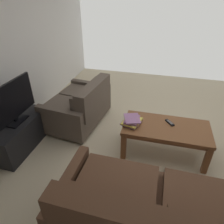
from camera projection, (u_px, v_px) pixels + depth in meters
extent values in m
cube|color=beige|center=(169.00, 143.00, 3.19)|extent=(5.11, 5.69, 0.01)
cube|color=silver|center=(7.00, 49.00, 3.04)|extent=(0.12, 5.69, 2.58)
cylinder|color=black|center=(96.00, 187.00, 2.45)|extent=(0.05, 0.05, 0.06)
cube|color=brown|center=(155.00, 221.00, 1.87)|extent=(1.60, 0.88, 0.40)
cube|color=brown|center=(208.00, 215.00, 1.66)|extent=(0.75, 0.77, 0.10)
cube|color=brown|center=(114.00, 192.00, 1.84)|extent=(0.75, 0.77, 0.10)
cube|color=brown|center=(105.00, 210.00, 1.54)|extent=(0.72, 0.13, 0.36)
cube|color=brown|center=(70.00, 195.00, 2.02)|extent=(0.12, 0.86, 0.56)
cylinder|color=black|center=(74.00, 106.00, 4.10)|extent=(0.06, 0.06, 0.06)
cylinder|color=black|center=(50.00, 128.00, 3.46)|extent=(0.06, 0.06, 0.06)
cylinder|color=black|center=(104.00, 112.00, 3.90)|extent=(0.06, 0.06, 0.06)
cylinder|color=black|center=(85.00, 137.00, 3.26)|extent=(0.06, 0.06, 0.06)
cube|color=brown|center=(78.00, 111.00, 3.57)|extent=(0.90, 1.05, 0.34)
cube|color=brown|center=(82.00, 93.00, 3.65)|extent=(0.74, 0.53, 0.10)
cube|color=brown|center=(68.00, 106.00, 3.27)|extent=(0.74, 0.53, 0.10)
cube|color=brown|center=(94.00, 96.00, 3.29)|extent=(0.29, 0.98, 0.44)
cube|color=brown|center=(94.00, 89.00, 3.51)|extent=(0.17, 0.45, 0.31)
cube|color=brown|center=(81.00, 102.00, 3.13)|extent=(0.17, 0.45, 0.31)
cube|color=brown|center=(91.00, 94.00, 3.96)|extent=(0.79, 0.19, 0.50)
cube|color=brown|center=(60.00, 124.00, 3.11)|extent=(0.79, 0.19, 0.50)
cube|color=brown|center=(166.00, 128.00, 2.78)|extent=(1.17, 0.60, 0.04)
cube|color=brown|center=(166.00, 130.00, 2.80)|extent=(1.08, 0.54, 0.05)
cube|color=brown|center=(202.00, 136.00, 3.00)|extent=(0.07, 0.07, 0.43)
cube|color=brown|center=(130.00, 125.00, 3.22)|extent=(0.07, 0.07, 0.43)
cube|color=brown|center=(207.00, 160.00, 2.58)|extent=(0.07, 0.07, 0.43)
cube|color=brown|center=(124.00, 146.00, 2.80)|extent=(0.07, 0.07, 0.43)
cube|color=black|center=(21.00, 134.00, 3.01)|extent=(0.41, 0.99, 0.46)
cube|color=black|center=(14.00, 133.00, 3.04)|extent=(0.03, 0.84, 0.27)
cube|color=black|center=(19.00, 134.00, 3.02)|extent=(0.20, 0.24, 0.06)
cube|color=black|center=(17.00, 121.00, 2.89)|extent=(0.20, 0.32, 0.02)
cube|color=black|center=(16.00, 119.00, 2.87)|extent=(0.04, 0.06, 0.06)
cube|color=black|center=(11.00, 102.00, 2.72)|extent=(0.05, 0.89, 0.52)
cube|color=black|center=(9.00, 101.00, 2.73)|extent=(0.02, 0.86, 0.49)
cube|color=#996699|center=(131.00, 123.00, 2.83)|extent=(0.29, 0.30, 0.03)
cube|color=#E0CC4C|center=(132.00, 121.00, 2.81)|extent=(0.29, 0.34, 0.02)
cube|color=#996699|center=(132.00, 120.00, 2.80)|extent=(0.20, 0.26, 0.03)
cube|color=#996699|center=(132.00, 118.00, 2.78)|extent=(0.27, 0.31, 0.02)
cube|color=black|center=(170.00, 123.00, 2.83)|extent=(0.13, 0.15, 0.02)
cube|color=#59595B|center=(170.00, 122.00, 2.82)|extent=(0.09, 0.11, 0.00)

